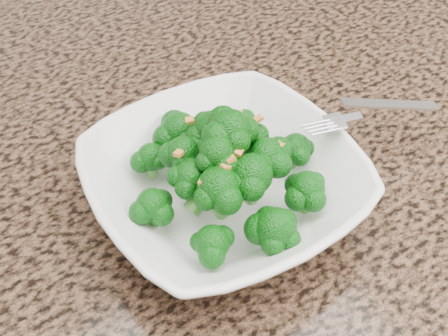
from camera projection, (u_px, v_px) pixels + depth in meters
cabinet at (263, 308)px, 0.98m from camera, size 1.55×0.95×0.87m
granite_counter at (282, 107)px, 0.66m from camera, size 1.64×1.04×0.03m
bowl at (224, 184)px, 0.51m from camera, size 0.25×0.25×0.06m
broccoli_pile at (224, 134)px, 0.47m from camera, size 0.21×0.21×0.06m
garlic_topping at (224, 102)px, 0.44m from camera, size 0.13×0.13×0.01m
fork at (353, 117)px, 0.52m from camera, size 0.17×0.09×0.01m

